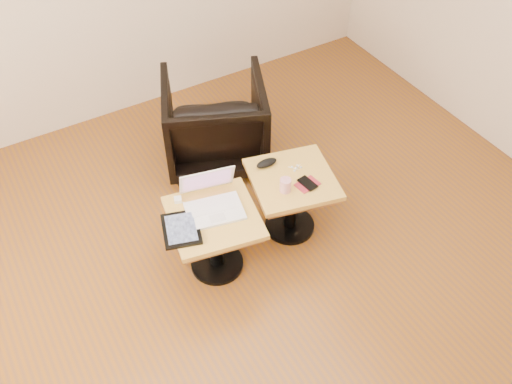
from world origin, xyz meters
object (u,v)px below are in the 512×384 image
laptop (212,201)px  armchair (215,122)px  side_table_left (215,229)px  side_table_right (292,190)px  striped_cup (285,185)px

laptop → armchair: (0.46, 0.86, -0.17)m
laptop → armchair: laptop is taller
side_table_left → laptop: 0.18m
side_table_right → striped_cup: size_ratio=6.84×
striped_cup → laptop: bearing=166.4°
side_table_right → armchair: bearing=109.3°
laptop → side_table_right: bearing=8.9°
side_table_right → armchair: armchair is taller
side_table_left → striped_cup: bearing=6.1°
laptop → striped_cup: (0.44, -0.11, -0.00)m
laptop → striped_cup: size_ratio=4.30×
side_table_left → striped_cup: striped_cup is taller
striped_cup → armchair: 0.98m
laptop → striped_cup: 0.46m
side_table_left → laptop: bearing=77.3°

